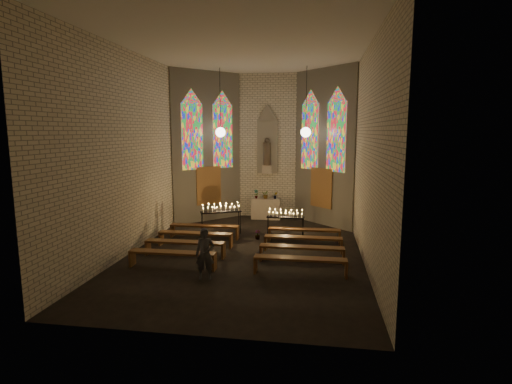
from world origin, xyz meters
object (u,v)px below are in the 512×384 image
visitor (205,254)px  votive_stand_left (221,210)px  altar (266,209)px  aisle_flower_pot (257,235)px  votive_stand_right (286,215)px

visitor → votive_stand_left: bearing=89.3°
altar → votive_stand_left: size_ratio=0.83×
altar → aisle_flower_pot: bearing=-87.8°
aisle_flower_pot → votive_stand_right: bearing=17.0°
altar → votive_stand_left: votive_stand_left is taller
votive_stand_left → votive_stand_right: 2.69m
altar → votive_stand_right: (1.23, -3.43, 0.44)m
altar → aisle_flower_pot: size_ratio=3.85×
aisle_flower_pot → votive_stand_right: size_ratio=0.24×
altar → votive_stand_left: bearing=-114.0°
votive_stand_right → aisle_flower_pot: bearing=-160.8°
aisle_flower_pot → votive_stand_left: bearing=163.0°
votive_stand_left → visitor: (0.75, -5.00, -0.30)m
aisle_flower_pot → votive_stand_left: votive_stand_left is taller
votive_stand_left → visitor: size_ratio=1.12×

